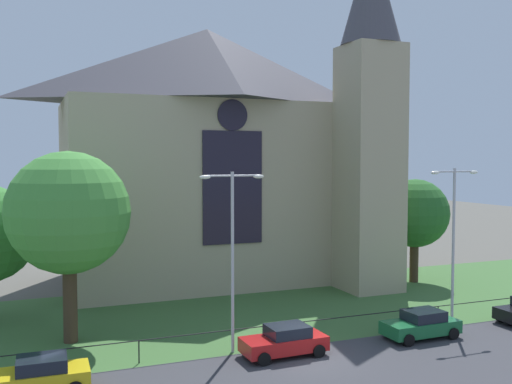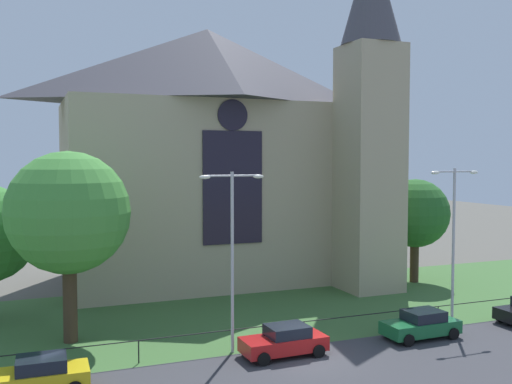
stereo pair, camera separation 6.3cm
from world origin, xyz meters
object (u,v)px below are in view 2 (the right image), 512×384
object	(u,v)px
streetlamp_far	(454,227)
parked_car_red	(284,341)
tree_right_far	(415,214)
parked_car_green	(421,325)
streetlamp_near	(232,240)
parked_car_yellow	(38,375)
tree_left_near	(69,213)
church_building	(219,152)

from	to	relation	value
streetlamp_far	parked_car_red	world-z (taller)	streetlamp_far
tree_right_far	streetlamp_far	bearing A→B (deg)	-116.16
tree_right_far	parked_car_green	world-z (taller)	tree_right_far
streetlamp_near	streetlamp_far	distance (m)	13.71
parked_car_yellow	tree_left_near	bearing A→B (deg)	-103.44
tree_right_far	church_building	bearing A→B (deg)	155.55
parked_car_yellow	parked_car_green	world-z (taller)	same
streetlamp_far	streetlamp_near	bearing A→B (deg)	180.00
parked_car_red	tree_left_near	bearing A→B (deg)	-34.00
streetlamp_near	parked_car_red	world-z (taller)	streetlamp_near
tree_right_far	streetlamp_far	size ratio (longest dim) A/B	0.89
tree_left_near	tree_right_far	xyz separation A→B (m)	(26.37, 5.88, -1.45)
tree_left_near	streetlamp_near	size ratio (longest dim) A/B	1.12
tree_left_near	parked_car_red	world-z (taller)	tree_left_near
tree_left_near	streetlamp_far	bearing A→B (deg)	-12.48
parked_car_yellow	streetlamp_far	bearing A→B (deg)	-173.95
parked_car_green	tree_left_near	bearing A→B (deg)	-20.80
streetlamp_far	parked_car_red	size ratio (longest dim) A/B	2.16
church_building	tree_left_near	world-z (taller)	church_building
parked_car_green	streetlamp_near	bearing A→B (deg)	-10.15
church_building	streetlamp_far	distance (m)	19.68
parked_car_red	parked_car_green	bearing A→B (deg)	177.46
tree_left_near	parked_car_yellow	world-z (taller)	tree_left_near
parked_car_red	parked_car_green	distance (m)	8.08
tree_left_near	streetlamp_near	xyz separation A→B (m)	(7.47, -4.69, -1.17)
church_building	parked_car_green	distance (m)	21.57
tree_left_near	streetlamp_near	bearing A→B (deg)	-32.09
tree_right_far	streetlamp_far	world-z (taller)	streetlamp_far
streetlamp_near	parked_car_yellow	bearing A→B (deg)	-168.42
tree_left_near	tree_right_far	world-z (taller)	tree_left_near
streetlamp_near	parked_car_yellow	xyz separation A→B (m)	(-9.21, -1.89, -4.96)
streetlamp_far	parked_car_yellow	bearing A→B (deg)	-175.29
church_building	tree_left_near	xyz separation A→B (m)	(-12.29, -12.28, -3.40)
church_building	tree_right_far	world-z (taller)	church_building
tree_right_far	streetlamp_far	distance (m)	11.78
parked_car_yellow	parked_car_green	bearing A→B (deg)	-177.81
church_building	tree_right_far	distance (m)	16.21
church_building	parked_car_red	distance (m)	20.91
parked_car_red	streetlamp_near	bearing A→B (deg)	-35.12
church_building	parked_car_red	bearing A→B (deg)	-98.07
tree_right_far	streetlamp_near	size ratio (longest dim) A/B	0.90
parked_car_green	church_building	bearing A→B (deg)	-74.92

